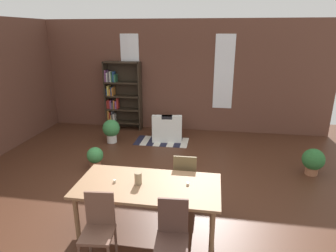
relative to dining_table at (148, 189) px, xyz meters
The scene contains 17 objects.
ground_plane 1.14m from the dining_table, 105.09° to the left, with size 10.22×10.22×0.00m, color #482819.
back_wall_brick 4.93m from the dining_table, 92.81° to the left, with size 8.86×0.12×3.22m, color brown.
window_pane_0 5.15m from the dining_table, 108.69° to the left, with size 0.55×0.02×2.10m, color white.
window_pane_1 5.02m from the dining_table, 76.57° to the left, with size 0.55×0.02×2.10m, color white.
dining_table is the anchor object (origin of this frame).
vase_on_table 0.22m from the dining_table, behind, with size 0.11×0.11×0.18m, color #998466.
tealight_candle_0 0.59m from the dining_table, ahead, with size 0.04×0.04×0.04m, color silver.
tealight_candle_1 0.51m from the dining_table, behind, with size 0.04×0.04×0.04m, color silver.
dining_chair_near_right 0.89m from the dining_table, 57.57° to the right, with size 0.43×0.43×0.95m.
dining_chair_far_right 0.89m from the dining_table, 57.26° to the left, with size 0.40×0.40×0.95m.
dining_chair_near_left 0.90m from the dining_table, 123.08° to the right, with size 0.44×0.44×0.95m.
bookshelf_tall 4.97m from the dining_table, 112.59° to the left, with size 1.09×0.34×2.05m.
armchair_white 3.92m from the dining_table, 95.12° to the left, with size 0.89×0.89×0.75m.
potted_plant_by_shelf 2.46m from the dining_table, 131.77° to the left, with size 0.36×0.36×0.48m.
potted_plant_corner 3.82m from the dining_table, 118.14° to the left, with size 0.46×0.46×0.64m.
potted_plant_window 3.78m from the dining_table, 36.89° to the left, with size 0.45×0.45×0.57m.
striped_rug 3.72m from the dining_table, 97.32° to the left, with size 1.44×0.75×0.01m.
Camera 1 is at (1.12, -4.53, 2.89)m, focal length 30.83 mm.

